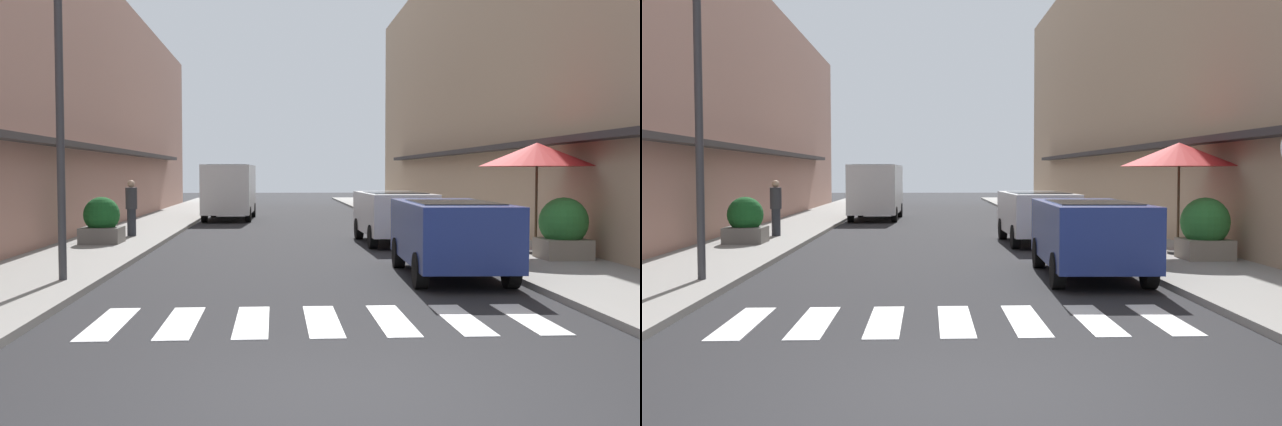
{
  "view_description": "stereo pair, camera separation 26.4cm",
  "coord_description": "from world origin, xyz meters",
  "views": [
    {
      "loc": [
        -0.64,
        -6.46,
        2.01
      ],
      "look_at": [
        0.49,
        12.16,
        1.01
      ],
      "focal_mm": 42.01,
      "sensor_mm": 36.0,
      "label": 1
    },
    {
      "loc": [
        -0.38,
        -6.47,
        2.01
      ],
      "look_at": [
        0.49,
        12.16,
        1.01
      ],
      "focal_mm": 42.01,
      "sensor_mm": 36.0,
      "label": 2
    }
  ],
  "objects": [
    {
      "name": "ground_plane",
      "position": [
        0.0,
        18.67,
        0.0
      ],
      "size": [
        102.69,
        102.69,
        0.0
      ],
      "primitive_type": "plane",
      "color": "#232326"
    },
    {
      "name": "sidewalk_left",
      "position": [
        -5.16,
        18.67,
        0.06
      ],
      "size": [
        2.77,
        65.35,
        0.12
      ],
      "primitive_type": "cube",
      "color": "gray",
      "rests_on": "ground_plane"
    },
    {
      "name": "sidewalk_right",
      "position": [
        5.16,
        18.67,
        0.06
      ],
      "size": [
        2.77,
        65.35,
        0.12
      ],
      "primitive_type": "cube",
      "color": "gray",
      "rests_on": "ground_plane"
    },
    {
      "name": "building_row_left",
      "position": [
        -9.04,
        20.01,
        4.44
      ],
      "size": [
        5.5,
        44.01,
        8.89
      ],
      "color": "#A87A6B",
      "rests_on": "ground_plane"
    },
    {
      "name": "building_row_right",
      "position": [
        9.04,
        20.01,
        5.64
      ],
      "size": [
        5.5,
        44.01,
        11.29
      ],
      "color": "tan",
      "rests_on": "ground_plane"
    },
    {
      "name": "crosswalk",
      "position": [
        -0.0,
        3.57,
        0.01
      ],
      "size": [
        6.15,
        2.2,
        0.01
      ],
      "color": "silver",
      "rests_on": "ground_plane"
    },
    {
      "name": "parked_car_near",
      "position": [
        2.72,
        7.71,
        0.92
      ],
      "size": [
        1.94,
        4.49,
        1.47
      ],
      "color": "navy",
      "rests_on": "ground_plane"
    },
    {
      "name": "parked_car_mid",
      "position": [
        2.72,
        14.6,
        0.92
      ],
      "size": [
        1.87,
        4.38,
        1.47
      ],
      "color": "silver",
      "rests_on": "ground_plane"
    },
    {
      "name": "delivery_van",
      "position": [
        -2.57,
        25.95,
        1.41
      ],
      "size": [
        2.11,
        5.44,
        2.37
      ],
      "color": "silver",
      "rests_on": "ground_plane"
    },
    {
      "name": "street_lamp",
      "position": [
        -4.22,
        6.97,
        3.55
      ],
      "size": [
        1.19,
        0.28,
        5.65
      ],
      "color": "#38383D",
      "rests_on": "sidewalk_left"
    },
    {
      "name": "cafe_umbrella",
      "position": [
        5.48,
        10.7,
        2.43
      ],
      "size": [
        2.69,
        2.69,
        2.6
      ],
      "color": "#262626",
      "rests_on": "sidewalk_right"
    },
    {
      "name": "planter_midblock",
      "position": [
        5.73,
        9.65,
        0.78
      ],
      "size": [
        1.08,
        1.08,
        1.36
      ],
      "color": "gray",
      "rests_on": "sidewalk_right"
    },
    {
      "name": "planter_far",
      "position": [
        -5.3,
        13.97,
        0.7
      ],
      "size": [
        1.05,
        1.05,
        1.25
      ],
      "color": "slate",
      "rests_on": "sidewalk_left"
    },
    {
      "name": "pedestrian_walking_near",
      "position": [
        -4.93,
        16.2,
        1.0
      ],
      "size": [
        0.34,
        0.34,
        1.68
      ],
      "rotation": [
        0.0,
        0.0,
        5.67
      ],
      "color": "#282B33",
      "rests_on": "sidewalk_left"
    }
  ]
}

